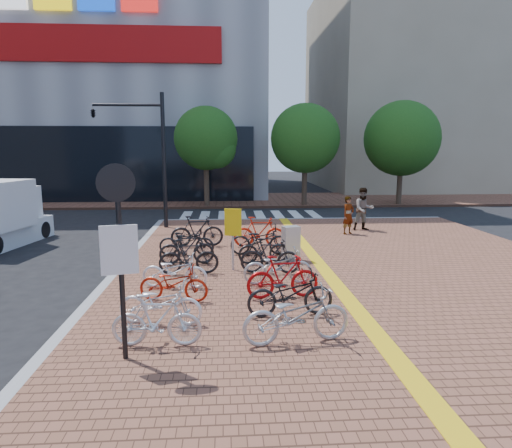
{
  "coord_description": "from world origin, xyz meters",
  "views": [
    {
      "loc": [
        -0.82,
        -10.33,
        3.65
      ],
      "look_at": [
        0.1,
        3.63,
        1.3
      ],
      "focal_mm": 32.0,
      "sensor_mm": 36.0,
      "label": 1
    }
  ],
  "objects": [
    {
      "name": "ground",
      "position": [
        0.0,
        0.0,
        0.0
      ],
      "size": [
        120.0,
        120.0,
        0.0
      ],
      "primitive_type": "plane",
      "color": "black",
      "rests_on": "ground"
    },
    {
      "name": "tactile_strip",
      "position": [
        2.0,
        -5.0,
        0.16
      ],
      "size": [
        0.4,
        34.0,
        0.01
      ],
      "primitive_type": "cube",
      "color": "gold",
      "rests_on": "sidewalk"
    },
    {
      "name": "kerb_north",
      "position": [
        3.0,
        12.0,
        0.08
      ],
      "size": [
        14.0,
        0.25,
        0.15
      ],
      "primitive_type": "cube",
      "color": "gray",
      "rests_on": "ground"
    },
    {
      "name": "far_sidewalk",
      "position": [
        0.0,
        21.0,
        0.07
      ],
      "size": [
        70.0,
        8.0,
        0.15
      ],
      "primitive_type": "cube",
      "color": "brown",
      "rests_on": "ground"
    },
    {
      "name": "department_store",
      "position": [
        -15.99,
        31.95,
        13.98
      ],
      "size": [
        36.0,
        24.27,
        28.0
      ],
      "color": "gray",
      "rests_on": "ground"
    },
    {
      "name": "building_beige",
      "position": [
        18.0,
        32.0,
        9.0
      ],
      "size": [
        20.0,
        18.0,
        18.0
      ],
      "primitive_type": "cube",
      "color": "gray",
      "rests_on": "ground"
    },
    {
      "name": "crosswalk",
      "position": [
        0.5,
        14.0,
        0.01
      ],
      "size": [
        7.5,
        4.0,
        0.01
      ],
      "color": "silver",
      "rests_on": "ground"
    },
    {
      "name": "street_trees",
      "position": [
        5.04,
        17.45,
        4.1
      ],
      "size": [
        16.2,
        4.6,
        6.35
      ],
      "color": "#38281E",
      "rests_on": "far_sidewalk"
    },
    {
      "name": "bike_0",
      "position": [
        -2.07,
        -2.57,
        0.63
      ],
      "size": [
        1.62,
        0.53,
        0.96
      ],
      "primitive_type": "imported",
      "rotation": [
        0.0,
        0.0,
        1.52
      ],
      "color": "silver",
      "rests_on": "sidewalk"
    },
    {
      "name": "bike_1",
      "position": [
        -2.15,
        -1.52,
        0.6
      ],
      "size": [
        1.77,
        0.87,
        0.89
      ],
      "primitive_type": "imported",
      "rotation": [
        0.0,
        0.0,
        1.4
      ],
      "color": "white",
      "rests_on": "sidewalk"
    },
    {
      "name": "bike_2",
      "position": [
        -2.05,
        -0.12,
        0.57
      ],
      "size": [
        1.69,
        0.86,
        0.85
      ],
      "primitive_type": "imported",
      "rotation": [
        0.0,
        0.0,
        1.38
      ],
      "color": "#A31D0B",
      "rests_on": "sidewalk"
    },
    {
      "name": "bike_3",
      "position": [
        -2.14,
        0.9,
        0.59
      ],
      "size": [
        1.72,
        0.8,
        0.87
      ],
      "primitive_type": "imported",
      "rotation": [
        0.0,
        0.0,
        1.43
      ],
      "color": "white",
      "rests_on": "sidewalk"
    },
    {
      "name": "bike_4",
      "position": [
        -1.88,
        2.12,
        0.65
      ],
      "size": [
        1.69,
        0.56,
        1.0
      ],
      "primitive_type": "imported",
      "rotation": [
        0.0,
        0.0,
        1.63
      ],
      "color": "black",
      "rests_on": "sidewalk"
    },
    {
      "name": "bike_5",
      "position": [
        -2.03,
        3.22,
        0.65
      ],
      "size": [
        1.69,
        0.61,
        0.99
      ],
      "primitive_type": "imported",
      "rotation": [
        0.0,
        0.0,
        1.66
      ],
      "color": "black",
      "rests_on": "sidewalk"
    },
    {
      "name": "bike_6",
      "position": [
        -2.13,
        4.37,
        0.62
      ],
      "size": [
        1.83,
        0.74,
        0.94
      ],
      "primitive_type": "imported",
      "rotation": [
        0.0,
        0.0,
        1.5
      ],
      "color": "black",
      "rests_on": "sidewalk"
    },
    {
      "name": "bike_7",
      "position": [
        -1.87,
        5.72,
        0.71
      ],
      "size": [
        1.92,
        0.76,
        1.12
      ],
      "primitive_type": "imported",
      "rotation": [
        0.0,
        0.0,
        1.7
      ],
      "color": "black",
      "rests_on": "sidewalk"
    },
    {
      "name": "bike_8",
      "position": [
        0.42,
        -2.59,
        0.67
      ],
      "size": [
        2.08,
        1.01,
        1.05
      ],
      "primitive_type": "imported",
      "rotation": [
        0.0,
        0.0,
        1.74
      ],
      "color": "#AAAAAF",
      "rests_on": "sidewalk"
    },
    {
      "name": "bike_9",
      "position": [
        0.5,
        -1.23,
        0.63
      ],
      "size": [
        1.89,
        0.83,
        0.96
      ],
      "primitive_type": "imported",
      "rotation": [
        0.0,
        0.0,
        1.68
      ],
      "color": "black",
      "rests_on": "sidewalk"
    },
    {
      "name": "bike_10",
      "position": [
        0.48,
        -0.09,
        0.67
      ],
      "size": [
        1.76,
        0.65,
        1.03
      ],
      "primitive_type": "imported",
      "rotation": [
        0.0,
        0.0,
        1.67
      ],
      "color": "#A10B0D",
      "rests_on": "sidewalk"
    },
    {
      "name": "bike_11",
      "position": [
        0.49,
        1.03,
        0.62
      ],
      "size": [
        1.81,
        0.71,
        0.94
      ],
      "primitive_type": "imported",
      "rotation": [
        0.0,
        0.0,
        1.62
      ],
      "color": "#A8A8AD",
      "rests_on": "sidewalk"
    },
    {
      "name": "bike_12",
      "position": [
        0.39,
        2.05,
        0.65
      ],
      "size": [
        1.73,
        0.72,
        1.01
      ],
      "primitive_type": "imported",
      "rotation": [
        0.0,
        0.0,
        1.42
      ],
      "color": "black",
      "rests_on": "sidewalk"
    },
    {
      "name": "bike_13",
      "position": [
        0.3,
        3.18,
        0.62
      ],
      "size": [
        1.62,
        0.69,
        0.94
      ],
      "primitive_type": "imported",
      "rotation": [
        0.0,
        0.0,
        1.73
      ],
      "color": "black",
      "rests_on": "sidewalk"
    },
    {
      "name": "bike_14",
      "position": [
        0.27,
        4.33,
        0.66
      ],
      "size": [
        1.97,
        0.79,
        1.01
      ],
      "primitive_type": "imported",
      "rotation": [
        0.0,
        0.0,
        1.51
      ],
      "color": "black",
      "rests_on": "sidewalk"
    },
    {
      "name": "bike_15",
      "position": [
        0.35,
        5.48,
        0.7
      ],
      "size": [
        1.86,
        0.68,
        1.1
      ],
      "primitive_type": "imported",
      "rotation": [
        0.0,
        0.0,
        1.48
      ],
      "color": "red",
      "rests_on": "sidewalk"
    },
    {
      "name": "pedestrian_a",
      "position": [
        4.15,
        7.77,
        0.92
      ],
      "size": [
        0.68,
        0.61,
        1.55
      ],
      "primitive_type": "imported",
      "rotation": [
        0.0,
        0.0,
        0.55
      ],
      "color": "gray",
      "rests_on": "sidewalk"
    },
    {
      "name": "pedestrian_b",
      "position": [
        5.03,
        8.59,
        1.06
      ],
      "size": [
        0.93,
        0.74,
        1.82
      ],
      "primitive_type": "imported",
      "rotation": [
        0.0,
        0.0,
        0.06
      ],
      "color": "#53566A",
      "rests_on": "sidewalk"
    },
    {
      "name": "utility_box",
      "position": [
        1.18,
        3.48,
        0.7
      ],
      "size": [
        0.58,
        0.49,
        1.09
      ],
      "primitive_type": "cube",
      "rotation": [
        0.0,
        0.0,
        0.28
      ],
      "color": "#B1B1B6",
      "rests_on": "sidewalk"
    },
    {
      "name": "yellow_sign",
      "position": [
        -0.64,
        2.45,
        1.39
      ],
      "size": [
        0.49,
        0.16,
        1.8
      ],
      "color": "#B7B7BC",
      "rests_on": "sidewalk"
    },
    {
      "name": "notice_sign",
      "position": [
        -2.54,
        -3.05,
        2.2
      ],
      "size": [
        0.6,
        0.2,
        3.26
      ],
      "color": "black",
      "rests_on": "sidewalk"
    },
    {
      "name": "traffic_light_pole",
      "position": [
        -4.84,
        9.87,
        4.16
      ],
      "size": [
        3.12,
        1.2,
        5.82
      ],
      "color": "black",
      "rests_on": "sidewalk"
    }
  ]
}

